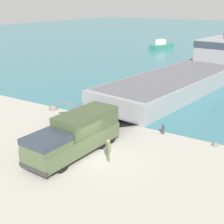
# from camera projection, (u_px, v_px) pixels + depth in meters

# --- Properties ---
(ground_plane) EXTENTS (240.00, 240.00, 0.00)m
(ground_plane) POSITION_uv_depth(u_px,v_px,m) (97.00, 158.00, 23.01)
(ground_plane) COLOR #9E998E
(landing_craft) EXTENTS (12.26, 37.64, 7.78)m
(landing_craft) POSITION_uv_depth(u_px,v_px,m) (199.00, 68.00, 44.44)
(landing_craft) COLOR gray
(landing_craft) RESTS_ON ground_plane
(military_truck) EXTENTS (3.12, 8.35, 2.98)m
(military_truck) POSITION_uv_depth(u_px,v_px,m) (75.00, 135.00, 23.15)
(military_truck) COLOR #475638
(military_truck) RESTS_ON ground_plane
(soldier_on_ramp) EXTENTS (0.50, 0.43, 1.69)m
(soldier_on_ramp) POSITION_uv_depth(u_px,v_px,m) (108.00, 149.00, 22.17)
(soldier_on_ramp) COLOR #566042
(soldier_on_ramp) RESTS_ON ground_plane
(moored_boat_a) EXTENTS (3.81, 7.58, 2.28)m
(moored_boat_a) POSITION_uv_depth(u_px,v_px,m) (162.00, 46.00, 75.93)
(moored_boat_a) COLOR #2D7060
(moored_boat_a) RESTS_ON ground_plane
(mooring_bollard) EXTENTS (0.29, 0.29, 0.88)m
(mooring_bollard) POSITION_uv_depth(u_px,v_px,m) (163.00, 129.00, 27.01)
(mooring_bollard) COLOR #333338
(mooring_bollard) RESTS_ON ground_plane
(shoreline_rock_b) EXTENTS (0.57, 0.57, 0.57)m
(shoreline_rock_b) POSITION_uv_depth(u_px,v_px,m) (215.00, 146.00, 24.94)
(shoreline_rock_b) COLOR #66605B
(shoreline_rock_b) RESTS_ON ground_plane
(shoreline_rock_c) EXTENTS (0.99, 0.99, 0.99)m
(shoreline_rock_c) POSITION_uv_depth(u_px,v_px,m) (53.00, 109.00, 33.33)
(shoreline_rock_c) COLOR #66605B
(shoreline_rock_c) RESTS_ON ground_plane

